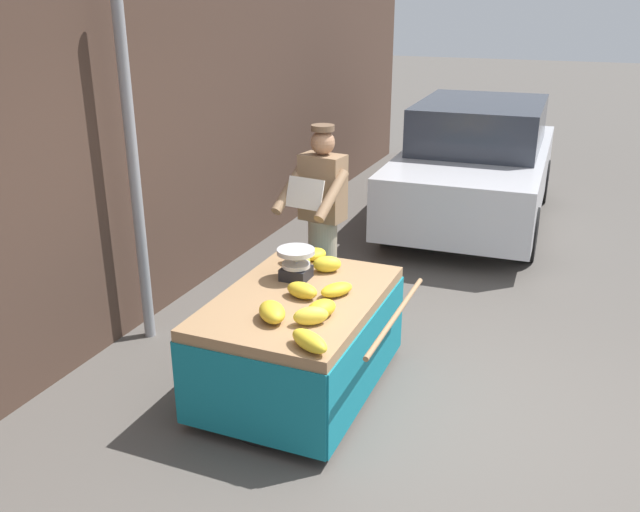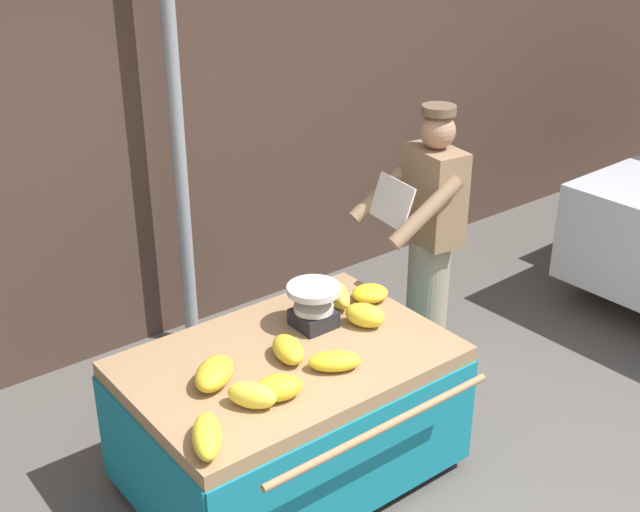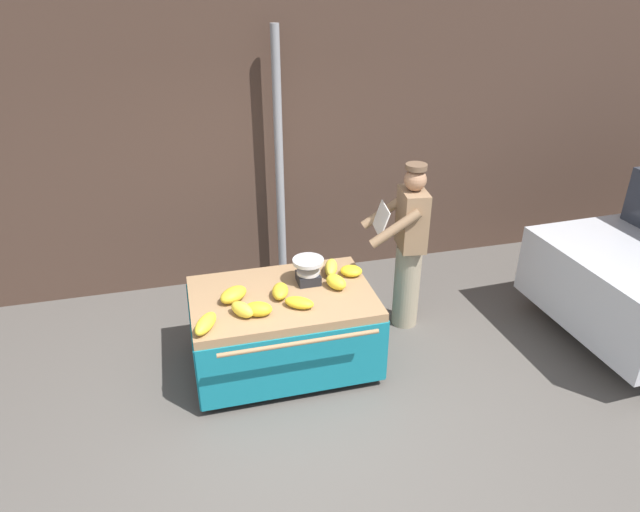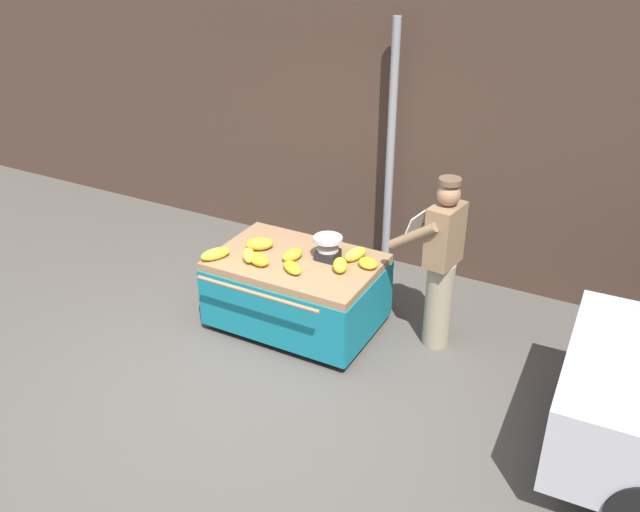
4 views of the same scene
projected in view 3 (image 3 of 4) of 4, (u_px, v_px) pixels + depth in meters
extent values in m
plane|color=#514C47|center=(317.00, 446.00, 4.38)|extent=(60.00, 60.00, 0.00)
cube|color=#473328|center=(248.00, 108.00, 5.98)|extent=(16.00, 0.24, 3.93)
cylinder|color=gray|center=(279.00, 165.00, 6.02)|extent=(0.09, 0.09, 2.82)
cube|color=#93704C|center=(282.00, 298.00, 4.95)|extent=(1.59, 1.06, 0.08)
cylinder|color=black|center=(204.00, 345.00, 4.96)|extent=(0.05, 0.70, 0.70)
cylinder|color=#B7B7BC|center=(200.00, 346.00, 4.95)|extent=(0.01, 0.13, 0.13)
cylinder|color=black|center=(358.00, 322.00, 5.28)|extent=(0.05, 0.70, 0.70)
cylinder|color=#B7B7BC|center=(361.00, 321.00, 5.29)|extent=(0.01, 0.13, 0.13)
cylinder|color=#4C4742|center=(274.00, 308.00, 5.51)|extent=(0.05, 0.05, 0.68)
cube|color=#147284|center=(296.00, 366.00, 4.65)|extent=(1.59, 0.02, 0.60)
cube|color=#147284|center=(273.00, 300.00, 5.56)|extent=(1.59, 0.02, 0.60)
cube|color=#147284|center=(194.00, 343.00, 4.93)|extent=(0.02, 1.06, 0.60)
cube|color=#147284|center=(367.00, 318.00, 5.28)|extent=(0.02, 1.06, 0.60)
cylinder|color=#93704C|center=(300.00, 343.00, 4.33)|extent=(1.27, 0.04, 0.04)
cube|color=black|center=(308.00, 278.00, 5.09)|extent=(0.20, 0.20, 0.09)
cylinder|color=#B7B7BC|center=(308.00, 268.00, 5.05)|extent=(0.02, 0.02, 0.11)
cylinder|color=#B7B7BC|center=(308.00, 261.00, 5.01)|extent=(0.28, 0.28, 0.03)
cylinder|color=#B7B7BC|center=(308.00, 272.00, 5.06)|extent=(0.21, 0.21, 0.03)
ellipsoid|color=gold|center=(299.00, 303.00, 4.72)|extent=(0.28, 0.25, 0.09)
ellipsoid|color=yellow|center=(336.00, 282.00, 4.99)|extent=(0.22, 0.25, 0.12)
ellipsoid|color=yellow|center=(242.00, 310.00, 4.60)|extent=(0.23, 0.25, 0.12)
ellipsoid|color=yellow|center=(331.00, 268.00, 5.23)|extent=(0.20, 0.29, 0.12)
ellipsoid|color=gold|center=(233.00, 295.00, 4.81)|extent=(0.31, 0.30, 0.12)
ellipsoid|color=gold|center=(280.00, 291.00, 4.87)|extent=(0.20, 0.27, 0.11)
ellipsoid|color=gold|center=(351.00, 271.00, 5.21)|extent=(0.25, 0.24, 0.09)
ellipsoid|color=gold|center=(258.00, 309.00, 4.61)|extent=(0.27, 0.21, 0.11)
ellipsoid|color=yellow|center=(206.00, 324.00, 4.43)|extent=(0.25, 0.32, 0.11)
cylinder|color=gray|center=(407.00, 286.00, 5.69)|extent=(0.26, 0.26, 0.88)
cube|color=#8C6B4C|center=(412.00, 219.00, 5.36)|extent=(0.28, 0.41, 0.58)
sphere|color=#9E7051|center=(415.00, 180.00, 5.17)|extent=(0.21, 0.21, 0.21)
cylinder|color=brown|center=(416.00, 167.00, 5.12)|extent=(0.20, 0.20, 0.05)
cylinder|color=#8C6B4C|center=(395.00, 229.00, 5.14)|extent=(0.49, 0.15, 0.37)
cylinder|color=#8C6B4C|center=(385.00, 211.00, 5.52)|extent=(0.49, 0.15, 0.37)
cube|color=silver|center=(381.00, 219.00, 5.32)|extent=(0.14, 0.35, 0.25)
cylinder|color=black|center=(577.00, 275.00, 6.17)|extent=(0.61, 0.20, 0.60)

